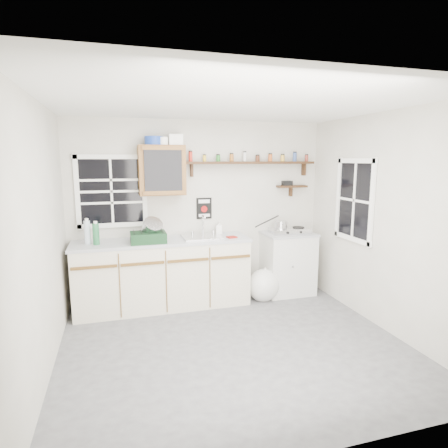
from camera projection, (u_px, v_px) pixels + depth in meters
The scene contains 18 objects.
room at pixel (235, 231), 3.80m from camera, with size 3.64×3.24×2.54m.
main_cabinet at pixel (163, 273), 5.01m from camera, with size 2.31×0.63×0.92m.
right_cabinet at pixel (288, 263), 5.54m from camera, with size 0.73×0.57×0.91m.
sink at pixel (202, 237), 5.08m from camera, with size 0.52×0.44×0.29m.
upper_cabinet at pixel (162, 170), 4.92m from camera, with size 0.60×0.32×0.65m.
upper_cabinet_clutter at pixel (162, 140), 4.86m from camera, with size 0.49×0.24×0.14m.
spice_shelf at pixel (251, 162), 5.32m from camera, with size 1.91×0.18×0.35m.
secondary_shelf at pixel (290, 186), 5.56m from camera, with size 0.45×0.16×0.24m.
warning_sign at pixel (204, 208), 5.32m from camera, with size 0.22×0.02×0.30m.
window_back at pixel (112, 191), 4.93m from camera, with size 0.93×0.03×0.98m.
window_right at pixel (355, 200), 4.78m from camera, with size 0.03×0.78×1.08m.
water_bottles at pixel (92, 233), 4.64m from camera, with size 0.18×0.15×0.32m.
dish_rack at pixel (150, 234), 4.76m from camera, with size 0.44×0.34×0.33m.
soap_bottle at pixel (219, 227), 5.33m from camera, with size 0.08×0.08×0.18m, color silver.
rag at pixel (232, 237), 5.06m from camera, with size 0.12×0.11×0.02m, color maroon.
hotplate at pixel (290, 230), 5.44m from camera, with size 0.58×0.33×0.08m.
saucepan at pixel (280, 225), 5.38m from camera, with size 0.45×0.21×0.19m.
trash_bag at pixel (263, 285), 5.29m from camera, with size 0.43×0.39×0.50m.
Camera 1 is at (-1.14, -3.56, 1.96)m, focal length 30.00 mm.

